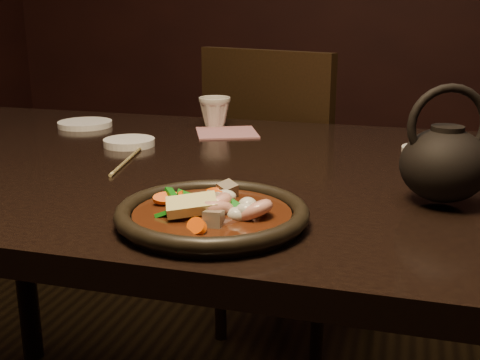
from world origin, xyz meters
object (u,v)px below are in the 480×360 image
(teapot, at_px, (445,161))
(chair, at_px, (288,192))
(table, at_px, (218,204))
(plate, at_px, (212,215))
(tea_cup, at_px, (215,111))

(teapot, bearing_deg, chair, 96.47)
(table, bearing_deg, plate, -72.95)
(plate, bearing_deg, chair, 95.56)
(plate, distance_m, tea_cup, 0.68)
(chair, bearing_deg, table, 111.52)
(tea_cup, bearing_deg, plate, -71.87)
(tea_cup, distance_m, teapot, 0.69)
(teapot, bearing_deg, table, 142.12)
(chair, xyz_separation_m, teapot, (0.39, -0.79, 0.31))
(table, relative_size, plate, 6.24)
(table, height_order, teapot, teapot)
(table, height_order, tea_cup, tea_cup)
(plate, xyz_separation_m, teapot, (0.29, 0.18, 0.05))
(tea_cup, bearing_deg, table, -70.92)
(table, relative_size, chair, 1.74)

